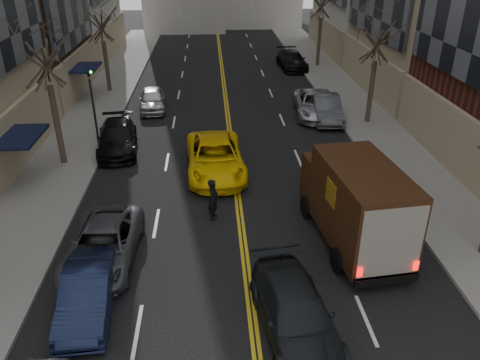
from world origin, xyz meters
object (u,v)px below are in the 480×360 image
object	(u,v)px
observer_sedan	(295,314)
pedestrian	(213,199)
taxi	(215,157)
ups_truck	(355,203)

from	to	relation	value
observer_sedan	pedestrian	xyz separation A→B (m)	(-2.30, 6.56, 0.19)
observer_sedan	pedestrian	size ratio (longest dim) A/B	2.83
observer_sedan	taxi	size ratio (longest dim) A/B	0.86
ups_truck	observer_sedan	world-z (taller)	ups_truck
taxi	observer_sedan	bearing A→B (deg)	-81.94
taxi	pedestrian	distance (m)	4.38
pedestrian	ups_truck	bearing A→B (deg)	-99.59
observer_sedan	pedestrian	bearing A→B (deg)	101.87
ups_truck	observer_sedan	size ratio (longest dim) A/B	1.25
ups_truck	pedestrian	bearing A→B (deg)	152.54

